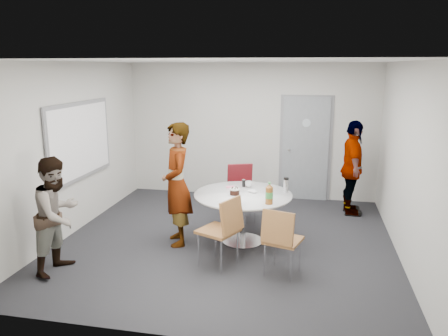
% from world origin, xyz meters
% --- Properties ---
extents(floor, '(5.00, 5.00, 0.00)m').
position_xyz_m(floor, '(0.00, 0.00, 0.00)').
color(floor, black).
rests_on(floor, ground).
extents(ceiling, '(5.00, 5.00, 0.00)m').
position_xyz_m(ceiling, '(0.00, 0.00, 2.70)').
color(ceiling, silver).
rests_on(ceiling, wall_back).
extents(wall_back, '(5.00, 0.00, 5.00)m').
position_xyz_m(wall_back, '(0.00, 2.50, 1.35)').
color(wall_back, beige).
rests_on(wall_back, floor).
extents(wall_left, '(0.00, 5.00, 5.00)m').
position_xyz_m(wall_left, '(-2.50, 0.00, 1.35)').
color(wall_left, beige).
rests_on(wall_left, floor).
extents(wall_right, '(0.00, 5.00, 5.00)m').
position_xyz_m(wall_right, '(2.50, 0.00, 1.35)').
color(wall_right, beige).
rests_on(wall_right, floor).
extents(wall_front, '(5.00, 0.00, 5.00)m').
position_xyz_m(wall_front, '(0.00, -2.50, 1.35)').
color(wall_front, beige).
rests_on(wall_front, floor).
extents(door, '(1.02, 0.17, 2.12)m').
position_xyz_m(door, '(1.10, 2.48, 1.03)').
color(door, slate).
rests_on(door, wall_back).
extents(whiteboard, '(0.04, 1.90, 1.25)m').
position_xyz_m(whiteboard, '(-2.46, 0.20, 1.45)').
color(whiteboard, gray).
rests_on(whiteboard, wall_left).
extents(table, '(1.47, 1.47, 1.08)m').
position_xyz_m(table, '(0.27, 0.02, 0.66)').
color(table, white).
rests_on(table, floor).
extents(chair_near_left, '(0.64, 0.62, 0.97)m').
position_xyz_m(chair_near_left, '(0.14, -0.88, 0.60)').
color(chair_near_left, brown).
rests_on(chair_near_left, floor).
extents(chair_near_right, '(0.54, 0.57, 0.91)m').
position_xyz_m(chair_near_right, '(0.89, -1.00, 0.56)').
color(chair_near_right, brown).
rests_on(chair_near_right, floor).
extents(chair_far, '(0.60, 0.63, 0.97)m').
position_xyz_m(chair_far, '(0.05, 1.05, 0.59)').
color(chair_far, maroon).
rests_on(chair_far, floor).
extents(person_main, '(0.68, 0.79, 1.84)m').
position_xyz_m(person_main, '(-0.71, -0.21, 0.92)').
color(person_main, '#A5C6EA').
rests_on(person_main, floor).
extents(person_left, '(0.67, 0.81, 1.53)m').
position_xyz_m(person_left, '(-1.95, -1.38, 0.76)').
color(person_left, white).
rests_on(person_left, floor).
extents(person_right, '(0.48, 1.02, 1.71)m').
position_xyz_m(person_right, '(1.95, 1.71, 0.85)').
color(person_right, black).
rests_on(person_right, floor).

